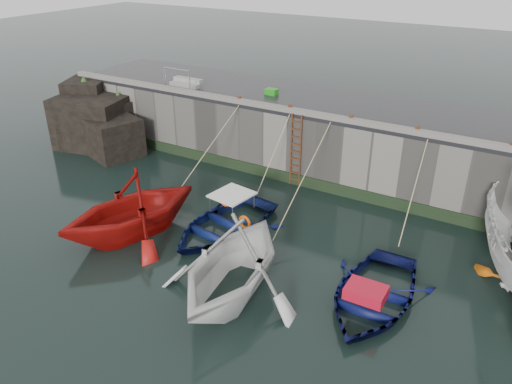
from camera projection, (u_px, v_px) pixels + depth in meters
The scene contains 22 objects.
ground at pixel (194, 341), 13.34m from camera, with size 120.00×120.00×0.00m, color black.
quay_back at pixel (362, 143), 22.25m from camera, with size 30.00×5.00×3.00m, color slate.
road_back at pixel (365, 108), 21.54m from camera, with size 30.00×5.00×0.16m, color black.
kerb_back at pixel (345, 119), 19.66m from camera, with size 30.00×0.30×0.20m, color slate.
algae_back at pixel (338, 190), 20.87m from camera, with size 30.00×0.08×0.50m, color black.
rock_outcrop at pixel (98, 121), 25.64m from camera, with size 5.85×4.24×3.41m.
ladder at pixel (296, 151), 21.14m from camera, with size 0.51×0.08×3.20m.
boat_near_white at pixel (134, 234), 18.21m from camera, with size 4.53×5.24×2.76m, color #A7120E.
boat_near_white_rope at pixel (208, 186), 21.76m from camera, with size 0.04×4.98×3.10m, color tan, non-canonical shape.
boat_near_blue at pixel (224, 230), 18.44m from camera, with size 3.42×4.79×0.99m, color #0B1547.
boat_near_blue_rope at pixel (272, 191), 21.26m from camera, with size 0.04×3.50×3.10m, color tan, non-canonical shape.
boat_near_blacktrim at pixel (233, 292), 15.17m from camera, with size 4.60×5.33×2.81m, color silver.
boat_near_blacktrim_rope at pixel (306, 220), 19.10m from camera, with size 0.04×5.86×3.10m, color tan, non-canonical shape.
boat_near_navy at pixel (372, 300), 14.84m from camera, with size 3.34×4.67×0.97m, color #0A1044.
boat_near_navy_rope at pixel (410, 236), 18.08m from camera, with size 0.04×4.31×3.10m, color tan, non-canonical shape.
fish_crate at pixel (271, 92), 23.13m from camera, with size 0.56×0.38×0.27m, color #218C19.
railing at pixel (186, 82), 24.44m from camera, with size 1.60×1.05×1.00m.
bollard_a at pixel (240, 99), 21.99m from camera, with size 0.18×0.18×0.28m, color #3F1E0F.
bollard_b at pixel (290, 108), 20.85m from camera, with size 0.18×0.18×0.28m, color #3F1E0F.
bollard_c at pixel (351, 119), 19.62m from camera, with size 0.18×0.18×0.28m, color #3F1E0F.
bollard_d at pixel (417, 130), 18.44m from camera, with size 0.18×0.18×0.28m, color #3F1E0F.
bollard_e at pixel (512, 146), 16.98m from camera, with size 0.18×0.18×0.28m, color #3F1E0F.
Camera 1 is at (6.58, -7.84, 9.58)m, focal length 35.00 mm.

